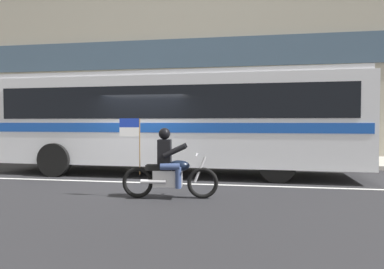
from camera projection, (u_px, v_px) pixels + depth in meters
The scene contains 7 objects.
ground_plane at pixel (143, 179), 10.50m from camera, with size 60.00×60.00×0.00m, color black.
sidewalk_curb at pixel (178, 159), 15.52m from camera, with size 28.00×3.80×0.15m, color #A39E93.
lane_center_stripe at pixel (136, 182), 9.90m from camera, with size 26.60×0.14×0.01m, color silver.
office_building_facade at pixel (187, 11), 17.53m from camera, with size 28.00×0.89×14.43m.
transit_bus at pixel (175, 116), 11.48m from camera, with size 11.60×2.91×3.22m.
motorcycle_with_rider at pixel (169, 168), 7.83m from camera, with size 2.19×0.67×1.78m.
fire_hydrant at pixel (274, 152), 13.68m from camera, with size 0.22×0.30×0.75m.
Camera 1 is at (3.20, -10.05, 1.69)m, focal length 33.07 mm.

